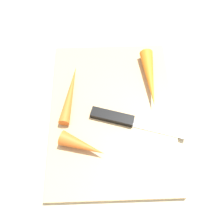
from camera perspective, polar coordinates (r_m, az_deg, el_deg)
ground_plane at (r=0.57m, az=0.00°, el=-0.57°), size 1.40×1.40×0.00m
cutting_board at (r=0.57m, az=0.00°, el=-0.29°), size 0.36×0.26×0.01m
knife at (r=0.55m, az=1.46°, el=-1.37°), size 0.08×0.20×0.01m
carrot_longest at (r=0.58m, az=-8.96°, el=3.96°), size 0.14×0.04×0.02m
carrot_medium at (r=0.59m, az=8.16°, el=7.34°), size 0.14×0.03×0.03m
carrot_shortest at (r=0.52m, az=-6.35°, el=-7.17°), size 0.06×0.09×0.03m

